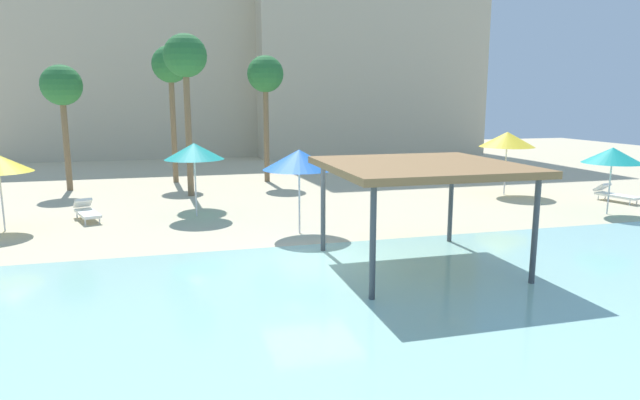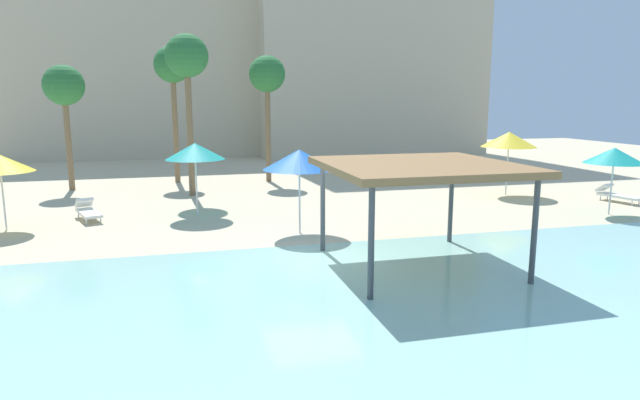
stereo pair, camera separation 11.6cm
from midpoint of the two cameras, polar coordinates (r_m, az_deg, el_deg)
The scene contains 16 objects.
ground_plane at distance 15.04m, azimuth -0.68°, elevation -6.35°, with size 80.00×80.00×0.00m, color beige.
lagoon_water at distance 10.34m, azimuth 6.59°, elevation -14.37°, with size 44.00×13.50×0.04m, color #99D1C6.
shade_pavilion at distance 14.19m, azimuth 10.61°, elevation 3.21°, with size 4.75×4.75×2.76m.
beach_umbrella_teal_0 at distance 20.87m, azimuth -12.79°, elevation 5.00°, with size 2.21×2.21×2.77m.
beach_umbrella_teal_1 at distance 23.45m, azimuth 28.55°, elevation 4.10°, with size 2.17×2.17×2.57m.
beach_umbrella_blue_2 at distance 17.67m, azimuth -1.99°, elevation 4.24°, with size 2.37×2.37×2.77m.
beach_umbrella_yellow_4 at distance 20.90m, azimuth -30.38°, elevation 3.34°, with size 2.13×2.13×2.58m.
beach_umbrella_yellow_5 at distance 26.46m, azimuth 19.28°, elevation 5.99°, with size 2.49×2.49×2.91m.
lounge_chair_0 at distance 26.82m, azimuth 28.68°, elevation 0.54°, with size 1.01×1.98×0.74m.
lounge_chair_1 at distance 21.76m, azimuth -22.98°, elevation -1.03°, with size 1.20×1.99×0.74m.
palm_tree_0 at distance 28.92m, azimuth -25.11°, elevation 10.56°, with size 1.90×1.90×5.98m.
palm_tree_1 at distance 29.29m, azimuth -5.44°, elevation 12.66°, with size 1.90×1.90×6.63m.
palm_tree_2 at distance 29.92m, azimuth -15.06°, elevation 13.17°, with size 1.90×1.90×7.10m.
palm_tree_3 at distance 25.44m, azimuth -13.63°, elevation 14.01°, with size 1.90×1.90×7.21m.
hotel_block_0 at distance 46.32m, azimuth -17.86°, elevation 13.44°, with size 21.39×8.45×14.33m, color beige.
hotel_block_1 at distance 46.80m, azimuth 4.66°, elevation 18.16°, with size 17.88×9.57×21.31m, color beige.
Camera 2 is at (-3.41, -13.99, 4.35)m, focal length 30.59 mm.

